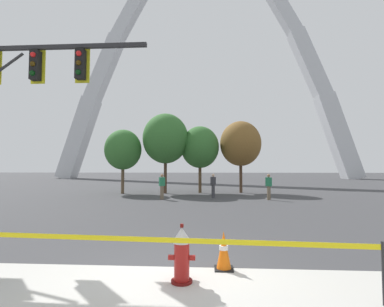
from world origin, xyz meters
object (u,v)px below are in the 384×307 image
object	(u,v)px
pedestrian_standing_center	(162,186)
traffic_signal_gantry	(1,92)
pedestrian_walking_left	(213,186)
pedestrian_walking_right	(269,187)
monument_arch	(205,70)
traffic_cone_by_hydrant	(224,251)
fire_hydrant	(182,255)

from	to	relation	value
pedestrian_standing_center	traffic_signal_gantry	bearing A→B (deg)	-109.54
pedestrian_walking_left	pedestrian_standing_center	world-z (taller)	same
pedestrian_standing_center	pedestrian_walking_right	xyz separation A→B (m)	(6.62, 0.14, 0.00)
monument_arch	traffic_signal_gantry	bearing A→B (deg)	-97.01
traffic_signal_gantry	traffic_cone_by_hydrant	bearing A→B (deg)	-20.85
traffic_signal_gantry	pedestrian_walking_left	size ratio (longest dim) A/B	4.04
traffic_signal_gantry	monument_arch	size ratio (longest dim) A/B	0.11
fire_hydrant	traffic_signal_gantry	distance (m)	7.63
monument_arch	pedestrian_walking_left	bearing A→B (deg)	-88.38
traffic_cone_by_hydrant	traffic_signal_gantry	distance (m)	8.04
traffic_cone_by_hydrant	pedestrian_walking_left	xyz separation A→B (m)	(0.00, 12.93, 0.46)
traffic_cone_by_hydrant	traffic_signal_gantry	bearing A→B (deg)	159.15
traffic_cone_by_hydrant	monument_arch	size ratio (longest dim) A/B	0.01
traffic_cone_by_hydrant	pedestrian_walking_left	size ratio (longest dim) A/B	0.46
traffic_cone_by_hydrant	fire_hydrant	bearing A→B (deg)	-138.68
fire_hydrant	pedestrian_walking_right	world-z (taller)	pedestrian_walking_right
monument_arch	pedestrian_walking_left	world-z (taller)	monument_arch
traffic_cone_by_hydrant	monument_arch	bearing A→B (deg)	91.18
traffic_cone_by_hydrant	pedestrian_walking_left	bearing A→B (deg)	90.00
fire_hydrant	traffic_cone_by_hydrant	xyz separation A→B (m)	(0.75, 0.66, -0.11)
traffic_signal_gantry	pedestrian_walking_right	world-z (taller)	traffic_signal_gantry
fire_hydrant	pedestrian_walking_right	xyz separation A→B (m)	(4.15, 12.72, 0.35)
monument_arch	fire_hydrant	bearing A→B (deg)	-89.72
monument_arch	pedestrian_standing_center	world-z (taller)	monument_arch
pedestrian_walking_left	pedestrian_standing_center	size ratio (longest dim) A/B	1.00
pedestrian_standing_center	fire_hydrant	bearing A→B (deg)	-78.89
traffic_signal_gantry	monument_arch	world-z (taller)	monument_arch
pedestrian_walking_left	pedestrian_standing_center	xyz separation A→B (m)	(-3.22, -1.01, 0.00)
fire_hydrant	pedestrian_walking_left	size ratio (longest dim) A/B	0.62
fire_hydrant	pedestrian_standing_center	bearing A→B (deg)	101.11
fire_hydrant	pedestrian_walking_right	size ratio (longest dim) A/B	0.62
fire_hydrant	monument_arch	size ratio (longest dim) A/B	0.02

